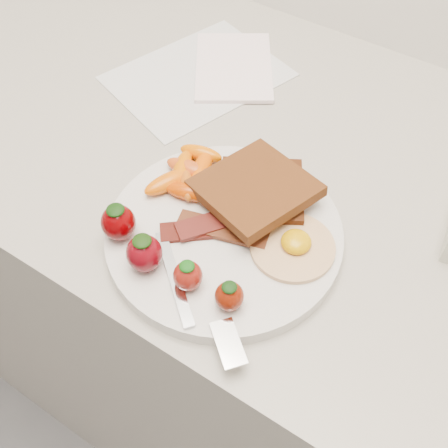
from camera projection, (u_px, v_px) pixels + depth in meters
The scene contains 11 objects.
counter at pixel (276, 331), 1.07m from camera, with size 2.00×0.60×0.90m, color gray.
plate at pixel (224, 234), 0.64m from camera, with size 0.27×0.27×0.02m, color silver.
toast_lower at pixel (261, 191), 0.66m from camera, with size 0.10×0.10×0.01m, color #321105.
toast_upper at pixel (255, 188), 0.64m from camera, with size 0.12×0.12×0.01m, color #321D04.
fried_egg at pixel (294, 246), 0.61m from camera, with size 0.11×0.11×0.02m.
bacon_strips at pixel (217, 226), 0.63m from camera, with size 0.12×0.11×0.01m.
baby_carrots at pixel (189, 174), 0.67m from camera, with size 0.09×0.11×0.02m.
strawberries at pixel (155, 252), 0.59m from camera, with size 0.18×0.06×0.05m.
fork at pixel (198, 306), 0.57m from camera, with size 0.17×0.10×0.00m.
paper_sheet at pixel (198, 76), 0.83m from camera, with size 0.18×0.24×0.00m, color silver.
notepad at pixel (234, 67), 0.84m from camera, with size 0.11×0.16×0.01m, color white.
Camera 1 is at (0.19, 1.23, 1.42)m, focal length 45.00 mm.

